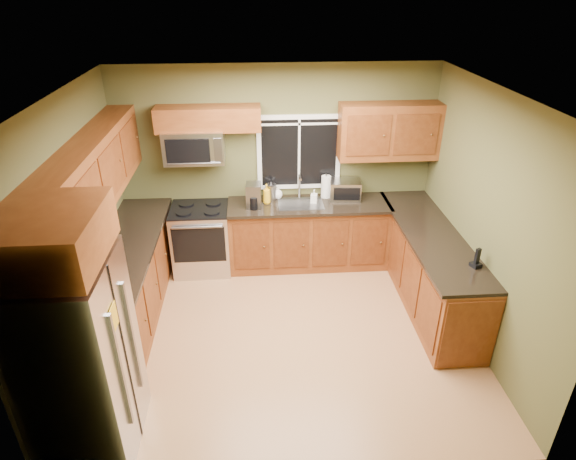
{
  "coord_description": "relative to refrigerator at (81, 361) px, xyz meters",
  "views": [
    {
      "loc": [
        -0.29,
        -4.33,
        3.64
      ],
      "look_at": [
        0.05,
        0.35,
        1.15
      ],
      "focal_mm": 30.0,
      "sensor_mm": 36.0,
      "label": 1
    }
  ],
  "objects": [
    {
      "name": "floor",
      "position": [
        1.74,
        1.3,
        -0.9
      ],
      "size": [
        4.2,
        4.2,
        0.0
      ],
      "primitive_type": "plane",
      "color": "#A16F47",
      "rests_on": "ground"
    },
    {
      "name": "ceiling",
      "position": [
        1.74,
        1.3,
        1.8
      ],
      "size": [
        4.2,
        4.2,
        0.0
      ],
      "primitive_type": "plane",
      "rotation": [
        3.14,
        0.0,
        0.0
      ],
      "color": "white",
      "rests_on": "back_wall"
    },
    {
      "name": "back_wall",
      "position": [
        1.74,
        3.1,
        0.45
      ],
      "size": [
        4.2,
        0.0,
        4.2
      ],
      "primitive_type": "plane",
      "rotation": [
        1.57,
        0.0,
        0.0
      ],
      "color": "brown",
      "rests_on": "ground"
    },
    {
      "name": "front_wall",
      "position": [
        1.74,
        -0.5,
        0.45
      ],
      "size": [
        4.2,
        0.0,
        4.2
      ],
      "primitive_type": "plane",
      "rotation": [
        -1.57,
        0.0,
        0.0
      ],
      "color": "brown",
      "rests_on": "ground"
    },
    {
      "name": "left_wall",
      "position": [
        -0.36,
        1.3,
        0.45
      ],
      "size": [
        0.0,
        3.6,
        3.6
      ],
      "primitive_type": "plane",
      "rotation": [
        1.57,
        0.0,
        1.57
      ],
      "color": "brown",
      "rests_on": "ground"
    },
    {
      "name": "right_wall",
      "position": [
        3.84,
        1.3,
        0.45
      ],
      "size": [
        0.0,
        3.6,
        3.6
      ],
      "primitive_type": "plane",
      "rotation": [
        1.57,
        0.0,
        -1.57
      ],
      "color": "brown",
      "rests_on": "ground"
    },
    {
      "name": "window",
      "position": [
        2.04,
        3.08,
        0.65
      ],
      "size": [
        1.12,
        0.03,
        1.02
      ],
      "color": "white",
      "rests_on": "back_wall"
    },
    {
      "name": "base_cabinets_left",
      "position": [
        -0.06,
        1.78,
        -0.45
      ],
      "size": [
        0.6,
        2.65,
        0.9
      ],
      "primitive_type": "cube",
      "color": "brown",
      "rests_on": "ground"
    },
    {
      "name": "countertop_left",
      "position": [
        -0.04,
        1.78,
        0.02
      ],
      "size": [
        0.65,
        2.65,
        0.04
      ],
      "primitive_type": "cube",
      "color": "black",
      "rests_on": "base_cabinets_left"
    },
    {
      "name": "base_cabinets_back",
      "position": [
        2.15,
        2.8,
        -0.45
      ],
      "size": [
        2.17,
        0.6,
        0.9
      ],
      "primitive_type": "cube",
      "color": "brown",
      "rests_on": "ground"
    },
    {
      "name": "countertop_back",
      "position": [
        2.15,
        2.78,
        0.02
      ],
      "size": [
        2.17,
        0.65,
        0.04
      ],
      "primitive_type": "cube",
      "color": "black",
      "rests_on": "base_cabinets_back"
    },
    {
      "name": "base_cabinets_peninsula",
      "position": [
        3.54,
        1.84,
        -0.45
      ],
      "size": [
        0.6,
        2.52,
        0.9
      ],
      "color": "brown",
      "rests_on": "ground"
    },
    {
      "name": "countertop_peninsula",
      "position": [
        3.51,
        1.85,
        0.02
      ],
      "size": [
        0.65,
        2.5,
        0.04
      ],
      "primitive_type": "cube",
      "color": "black",
      "rests_on": "base_cabinets_peninsula"
    },
    {
      "name": "upper_cabinets_left",
      "position": [
        -0.2,
        1.78,
        0.96
      ],
      "size": [
        0.33,
        2.65,
        0.72
      ],
      "primitive_type": "cube",
      "color": "brown",
      "rests_on": "left_wall"
    },
    {
      "name": "upper_cabinets_back_left",
      "position": [
        0.89,
        2.94,
        1.17
      ],
      "size": [
        1.3,
        0.33,
        0.3
      ],
      "primitive_type": "cube",
      "color": "brown",
      "rests_on": "back_wall"
    },
    {
      "name": "upper_cabinets_back_right",
      "position": [
        3.19,
        2.94,
        0.96
      ],
      "size": [
        1.3,
        0.33,
        0.72
      ],
      "primitive_type": "cube",
      "color": "brown",
      "rests_on": "back_wall"
    },
    {
      "name": "upper_cabinet_over_fridge",
      "position": [
        -0.0,
        0.0,
        1.13
      ],
      "size": [
        0.72,
        0.9,
        0.38
      ],
      "primitive_type": "cube",
      "color": "brown",
      "rests_on": "left_wall"
    },
    {
      "name": "refrigerator",
      "position": [
        0.0,
        0.0,
        0.0
      ],
      "size": [
        0.74,
        0.9,
        1.8
      ],
      "color": "#B7B7BC",
      "rests_on": "ground"
    },
    {
      "name": "range",
      "position": [
        0.69,
        2.77,
        -0.43
      ],
      "size": [
        0.76,
        0.69,
        0.94
      ],
      "color": "#B7B7BC",
      "rests_on": "ground"
    },
    {
      "name": "microwave",
      "position": [
        0.69,
        2.91,
        0.83
      ],
      "size": [
        0.76,
        0.41,
        0.42
      ],
      "color": "#B7B7BC",
      "rests_on": "back_wall"
    },
    {
      "name": "sink",
      "position": [
        2.04,
        2.79,
        0.05
      ],
      "size": [
        0.6,
        0.42,
        0.36
      ],
      "color": "slate",
      "rests_on": "countertop_back"
    },
    {
      "name": "toaster_oven",
      "position": [
        2.65,
        2.92,
        0.17
      ],
      "size": [
        0.44,
        0.35,
        0.26
      ],
      "color": "#B7B7BC",
      "rests_on": "countertop_back"
    },
    {
      "name": "coffee_maker",
      "position": [
        1.42,
        2.74,
        0.19
      ],
      "size": [
        0.2,
        0.27,
        0.32
      ],
      "color": "slate",
      "rests_on": "countertop_back"
    },
    {
      "name": "kettle",
      "position": [
        1.65,
        2.95,
        0.16
      ],
      "size": [
        0.18,
        0.18,
        0.27
      ],
      "color": "#B7B7BC",
      "rests_on": "countertop_back"
    },
    {
      "name": "paper_towel_roll",
      "position": [
        2.4,
        2.98,
        0.19
      ],
      "size": [
        0.17,
        0.17,
        0.34
      ],
      "color": "white",
      "rests_on": "countertop_back"
    },
    {
      "name": "soap_bottle_a",
      "position": [
        1.59,
        2.83,
        0.17
      ],
      "size": [
        0.1,
        0.11,
        0.27
      ],
      "primitive_type": "imported",
      "rotation": [
        0.0,
        0.0,
        0.01
      ],
      "color": "gold",
      "rests_on": "countertop_back"
    },
    {
      "name": "soap_bottle_b",
      "position": [
        2.22,
        2.8,
        0.13
      ],
      "size": [
        0.1,
        0.1,
        0.18
      ],
      "primitive_type": "imported",
      "rotation": [
        0.0,
        0.0,
        -0.23
      ],
      "color": "white",
      "rests_on": "countertop_back"
    },
    {
      "name": "soap_bottle_c",
      "position": [
        1.74,
        2.98,
        0.13
      ],
      "size": [
        0.14,
        0.14,
        0.18
      ],
      "primitive_type": "imported",
      "rotation": [
        0.0,
        0.0,
        0.02
      ],
      "color": "white",
      "rests_on": "countertop_back"
    },
    {
      "name": "cordless_phone",
      "position": [
        3.72,
        1.09,
        0.1
      ],
      "size": [
        0.13,
        0.13,
        0.22
      ],
      "color": "black",
      "rests_on": "countertop_peninsula"
    }
  ]
}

